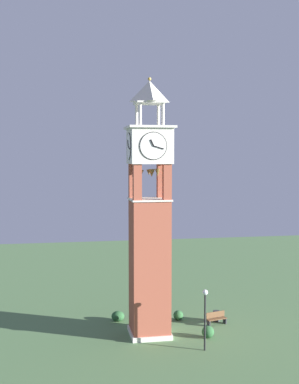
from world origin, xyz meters
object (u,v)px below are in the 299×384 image
clock_tower (150,228)px  trash_bin (216,316)px  lamp_post (205,309)px  park_bench (216,318)px

clock_tower → trash_bin: 9.42m
lamp_post → trash_bin: bearing=-24.8°
lamp_post → trash_bin: (5.53, -2.55, -2.39)m
park_bench → trash_bin: 0.80m
lamp_post → trash_bin: lamp_post is taller
park_bench → lamp_post: size_ratio=0.41×
clock_tower → lamp_post: clock_tower is taller
clock_tower → park_bench: (1.31, -5.37, -7.19)m
trash_bin → lamp_post: bearing=155.2°
lamp_post → park_bench: bearing=-25.8°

